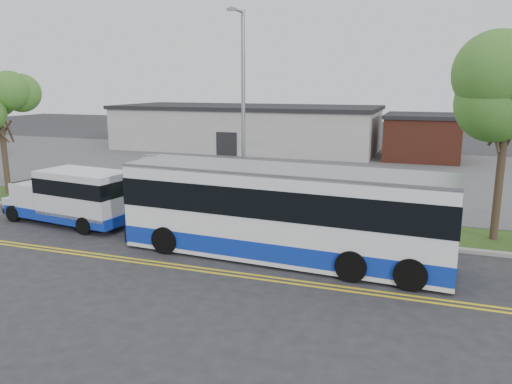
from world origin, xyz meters
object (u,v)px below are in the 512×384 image
at_px(shuttle_bus, 74,195).
at_px(transit_bus, 283,213).
at_px(tree_east, 509,89).
at_px(pedestrian, 55,190).
at_px(streetlight_near, 243,110).
at_px(parked_car_b, 148,166).
at_px(parked_car_a, 193,173).

bearing_deg(shuttle_bus, transit_bus, 1.37).
distance_m(tree_east, pedestrian, 22.08).
xyz_separation_m(tree_east, streetlight_near, (-11.00, -0.27, -0.97)).
bearing_deg(tree_east, pedestrian, -177.06).
distance_m(transit_bus, pedestrian, 14.22).
xyz_separation_m(tree_east, parked_car_b, (-21.55, 8.36, -5.49)).
bearing_deg(parked_car_b, tree_east, -37.15).
height_order(parked_car_a, parked_car_b, parked_car_a).
height_order(shuttle_bus, pedestrian, shuttle_bus).
relative_size(tree_east, parked_car_a, 2.06).
bearing_deg(tree_east, streetlight_near, -178.58).
distance_m(tree_east, transit_bus, 10.11).
bearing_deg(shuttle_bus, parked_car_a, 92.62).
bearing_deg(parked_car_b, pedestrian, -105.00).
distance_m(shuttle_bus, parked_car_a, 10.36).
distance_m(tree_east, parked_car_a, 19.16).
relative_size(transit_bus, parked_car_b, 2.94).
distance_m(pedestrian, parked_car_a, 8.82).
distance_m(pedestrian, parked_car_b, 9.46).
height_order(shuttle_bus, transit_bus, transit_bus).
relative_size(streetlight_near, transit_bus, 0.77).
bearing_deg(parked_car_b, streetlight_near, -55.23).
relative_size(shuttle_bus, transit_bus, 0.56).
bearing_deg(transit_bus, tree_east, 35.26).
bearing_deg(transit_bus, shuttle_bus, 177.09).
bearing_deg(streetlight_near, parked_car_a, 131.68).
xyz_separation_m(transit_bus, parked_car_b, (-13.86, 13.16, -1.01)).
height_order(transit_bus, parked_car_a, transit_bus).
distance_m(tree_east, streetlight_near, 11.05).
distance_m(tree_east, shuttle_bus, 19.03).
bearing_deg(pedestrian, transit_bus, 122.43).
distance_m(transit_bus, parked_car_a, 14.86).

